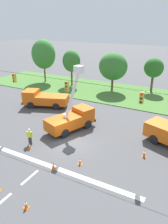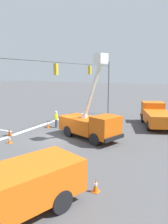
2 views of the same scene
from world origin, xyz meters
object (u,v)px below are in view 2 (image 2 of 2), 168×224
Objects in this scene: traffic_cone_far_left at (9,132)px; utility_truck_support_far at (6,190)px; utility_truck_support_near at (156,115)px; traffic_cone_far_right at (10,140)px; traffic_cone_lane_edge_b at (96,185)px; road_worker at (56,118)px; traffic_cone_centre_line at (48,125)px; utility_truck_bucket_lift at (91,123)px.

utility_truck_support_far is at bearing 45.04° from traffic_cone_far_left.
utility_truck_support_near is 18.83m from utility_truck_support_far.
traffic_cone_lane_edge_b is at bearing 68.66° from traffic_cone_far_right.
traffic_cone_far_right is (6.11, -0.52, -0.71)m from road_worker.
utility_truck_support_near is 11.38× the size of traffic_cone_far_right.
utility_truck_support_far reaches higher than traffic_cone_centre_line.
traffic_cone_centre_line is (-9.23, -9.55, -0.01)m from traffic_cone_lane_edge_b.
utility_truck_support_near is 11.70m from traffic_cone_centre_line.
road_worker is 2.56× the size of traffic_cone_centre_line.
traffic_cone_far_left is (4.46, -2.20, -0.63)m from road_worker.
traffic_cone_far_left is at bearing -115.70° from traffic_cone_lane_edge_b.
utility_truck_support_near is 15.20m from traffic_cone_far_left.
utility_truck_bucket_lift is 6.93m from traffic_cone_far_right.
traffic_cone_lane_edge_b is 10.06m from traffic_cone_far_right.
utility_truck_bucket_lift reaches higher than utility_truck_support_near.
traffic_cone_far_right is (4.13, -5.46, -1.10)m from utility_truck_bucket_lift.
utility_truck_bucket_lift is at bearing -30.53° from utility_truck_support_near.
traffic_cone_centre_line is at bearing -59.15° from utility_truck_support_near.
road_worker is (-1.98, -4.93, -0.39)m from utility_truck_bucket_lift.
road_worker is at bearing 127.46° from traffic_cone_centre_line.
utility_truck_bucket_lift is 5.91m from traffic_cone_centre_line.
traffic_cone_lane_edge_b is at bearing 64.30° from traffic_cone_far_left.
traffic_cone_far_right is at bearing -111.34° from traffic_cone_lane_edge_b.
utility_truck_support_near is 9.35× the size of traffic_cone_far_left.
utility_truck_bucket_lift is 8.62m from utility_truck_support_near.
road_worker is 2.88× the size of traffic_cone_far_right.
traffic_cone_centre_line is at bearing -104.31° from utility_truck_bucket_lift.
traffic_cone_far_left reaches higher than traffic_cone_lane_edge_b.
utility_truck_bucket_lift is 8.78m from traffic_cone_lane_edge_b.
traffic_cone_centre_line is at bearing -178.13° from traffic_cone_far_right.
traffic_cone_lane_edge_b is 1.15× the size of traffic_cone_far_right.
utility_truck_support_far is at bearing 26.38° from road_worker.
traffic_cone_far_left is 1.08× the size of traffic_cone_centre_line.
traffic_cone_far_right is at bearing -52.86° from utility_truck_bucket_lift.
traffic_cone_lane_edge_b is at bearing -1.74° from utility_truck_support_near.
traffic_cone_centre_line is (0.54, -0.71, -0.66)m from road_worker.
traffic_cone_far_left reaches higher than traffic_cone_centre_line.
traffic_cone_far_right is (11.55, -9.83, -0.90)m from utility_truck_support_near.
utility_truck_bucket_lift is 11.78× the size of traffic_cone_far_right.
traffic_cone_lane_edge_b reaches higher than traffic_cone_centre_line.
traffic_cone_centre_line is at bearing 159.14° from traffic_cone_far_left.
traffic_cone_far_left is 4.19m from traffic_cone_centre_line.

